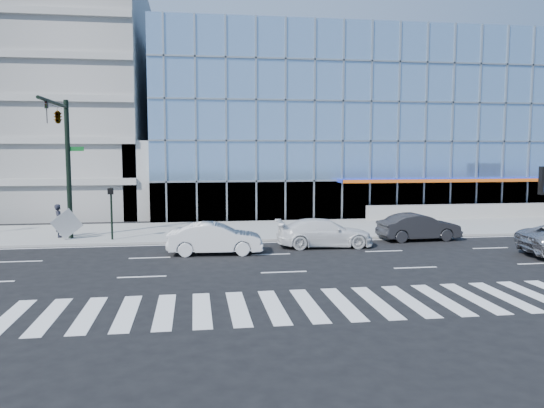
{
  "coord_description": "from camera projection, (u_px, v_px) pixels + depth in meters",
  "views": [
    {
      "loc": [
        -3.8,
        -26.19,
        5.21
      ],
      "look_at": [
        0.52,
        3.0,
        2.27
      ],
      "focal_mm": 35.0,
      "sensor_mm": 36.0,
      "label": 1
    }
  ],
  "objects": [
    {
      "name": "sidewalk",
      "position": [
        253.0,
        230.0,
        34.72
      ],
      "size": [
        120.0,
        8.0,
        0.15
      ],
      "primitive_type": "cube",
      "color": "gray",
      "rests_on": "ground"
    },
    {
      "name": "pedestrian",
      "position": [
        59.0,
        221.0,
        31.2
      ],
      "size": [
        0.64,
        0.82,
        1.97
      ],
      "primitive_type": "imported",
      "rotation": [
        0.0,
        0.0,
        1.84
      ],
      "color": "black",
      "rests_on": "sidewalk"
    },
    {
      "name": "dark_sedan",
      "position": [
        419.0,
        227.0,
        31.07
      ],
      "size": [
        4.87,
        1.97,
        1.57
      ],
      "primitive_type": "imported",
      "rotation": [
        0.0,
        0.0,
        1.64
      ],
      "color": "black",
      "rests_on": "ground"
    },
    {
      "name": "ped_signal_post",
      "position": [
        111.0,
        205.0,
        30.27
      ],
      "size": [
        0.3,
        0.33,
        3.0
      ],
      "color": "black",
      "rests_on": "sidewalk"
    },
    {
      "name": "theatre_building",
      "position": [
        370.0,
        129.0,
        53.74
      ],
      "size": [
        42.0,
        26.0,
        15.0
      ],
      "primitive_type": "cube",
      "color": "#789FC8",
      "rests_on": "ground"
    },
    {
      "name": "tilted_panel",
      "position": [
        67.0,
        224.0,
        30.4
      ],
      "size": [
        1.73,
        0.68,
        1.82
      ],
      "primitive_type": "cube",
      "rotation": [
        0.0,
        0.93,
        0.35
      ],
      "color": "#A8A8A8",
      "rests_on": "sidewalk"
    },
    {
      "name": "tower_backdrop",
      "position": [
        34.0,
        39.0,
        89.02
      ],
      "size": [
        14.0,
        14.0,
        48.0
      ],
      "primitive_type": "cube",
      "color": "gray",
      "rests_on": "ground"
    },
    {
      "name": "traffic_signal",
      "position": [
        61.0,
        134.0,
        29.14
      ],
      "size": [
        1.14,
        5.74,
        8.0
      ],
      "color": "black",
      "rests_on": "sidewalk"
    },
    {
      "name": "ramp_block",
      "position": [
        167.0,
        178.0,
        43.4
      ],
      "size": [
        6.0,
        8.0,
        6.0
      ],
      "primitive_type": "cube",
      "color": "gray",
      "rests_on": "ground"
    },
    {
      "name": "parking_garage",
      "position": [
        14.0,
        99.0,
        48.54
      ],
      "size": [
        24.0,
        24.0,
        20.0
      ],
      "primitive_type": "cube",
      "color": "gray",
      "rests_on": "ground"
    },
    {
      "name": "white_sedan",
      "position": [
        215.0,
        238.0,
        26.94
      ],
      "size": [
        4.9,
        1.95,
        1.58
      ],
      "primitive_type": "imported",
      "rotation": [
        0.0,
        0.0,
        1.51
      ],
      "color": "silver",
      "rests_on": "ground"
    },
    {
      "name": "ground",
      "position": [
        271.0,
        254.0,
        26.85
      ],
      "size": [
        160.0,
        160.0,
        0.0
      ],
      "primitive_type": "plane",
      "color": "black",
      "rests_on": "ground"
    },
    {
      "name": "white_suv",
      "position": [
        324.0,
        233.0,
        28.97
      ],
      "size": [
        5.35,
        2.36,
        1.53
      ],
      "primitive_type": "imported",
      "rotation": [
        0.0,
        0.0,
        1.53
      ],
      "color": "white",
      "rests_on": "ground"
    }
  ]
}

